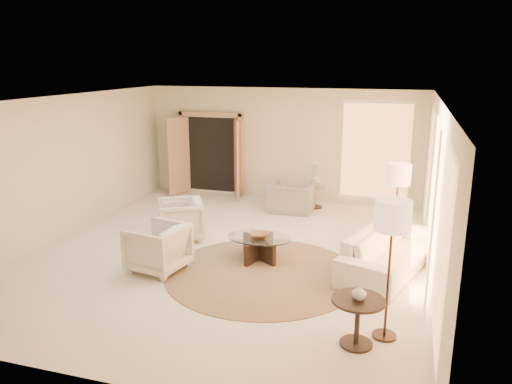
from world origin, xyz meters
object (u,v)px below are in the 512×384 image
(coffee_table, at_px, (259,245))
(floor_lamp_far, at_px, (393,222))
(accent_chair, at_px, (291,192))
(floor_lamp_near, at_px, (398,179))
(sofa, at_px, (390,251))
(armchair_left, at_px, (180,218))
(end_vase, at_px, (359,293))
(armchair_right, at_px, (158,245))
(side_vase, at_px, (315,180))
(end_table, at_px, (358,314))
(side_table, at_px, (315,194))
(bowl, at_px, (259,235))

(coffee_table, relative_size, floor_lamp_far, 0.80)
(accent_chair, xyz_separation_m, floor_lamp_near, (2.41, -2.28, 1.00))
(sofa, relative_size, floor_lamp_far, 1.33)
(armchair_left, height_order, floor_lamp_far, floor_lamp_far)
(coffee_table, bearing_deg, accent_chair, 92.41)
(sofa, bearing_deg, floor_lamp_far, -160.83)
(end_vase, bearing_deg, sofa, 83.36)
(coffee_table, bearing_deg, floor_lamp_far, -41.31)
(floor_lamp_near, bearing_deg, armchair_left, -177.78)
(accent_chair, relative_size, floor_lamp_near, 0.62)
(armchair_right, height_order, accent_chair, accent_chair)
(side_vase, bearing_deg, sofa, -60.51)
(floor_lamp_near, height_order, floor_lamp_far, floor_lamp_far)
(end_vase, bearing_deg, accent_chair, 111.37)
(armchair_right, distance_m, side_vase, 4.84)
(coffee_table, relative_size, side_vase, 5.37)
(floor_lamp_near, bearing_deg, armchair_right, -156.02)
(armchair_right, relative_size, end_table, 1.34)
(coffee_table, bearing_deg, end_table, -49.68)
(armchair_left, bearing_deg, side_table, 114.82)
(end_table, xyz_separation_m, floor_lamp_far, (0.33, 0.30, 1.13))
(side_vase, bearing_deg, accent_chair, -133.29)
(floor_lamp_far, height_order, bowl, floor_lamp_far)
(armchair_left, height_order, bowl, armchair_left)
(sofa, xyz_separation_m, floor_lamp_far, (0.04, -2.18, 1.20))
(sofa, height_order, armchair_right, armchair_right)
(accent_chair, distance_m, side_vase, 0.73)
(bowl, bearing_deg, floor_lamp_near, 17.93)
(sofa, distance_m, armchair_left, 4.07)
(armchair_left, relative_size, floor_lamp_far, 0.48)
(sofa, relative_size, armchair_left, 2.80)
(accent_chair, distance_m, end_table, 5.71)
(armchair_right, bearing_deg, side_table, 167.57)
(floor_lamp_near, bearing_deg, sofa, -94.05)
(armchair_right, height_order, side_vase, armchair_right)
(armchair_right, distance_m, side_table, 4.83)
(armchair_right, relative_size, bowl, 2.81)
(side_table, xyz_separation_m, end_vase, (1.61, -5.82, 0.38))
(accent_chair, distance_m, floor_lamp_far, 5.68)
(coffee_table, distance_m, side_vase, 3.56)
(coffee_table, xyz_separation_m, end_table, (1.96, -2.30, 0.16))
(bowl, bearing_deg, floor_lamp_far, -41.31)
(armchair_right, xyz_separation_m, side_table, (1.85, 4.46, -0.11))
(armchair_right, distance_m, floor_lamp_far, 4.09)
(floor_lamp_far, bearing_deg, sofa, 91.06)
(accent_chair, relative_size, side_table, 1.95)
(armchair_left, xyz_separation_m, coffee_table, (1.80, -0.58, -0.17))
(sofa, xyz_separation_m, side_vase, (-1.89, 3.35, 0.33))
(end_table, bearing_deg, floor_lamp_near, 83.84)
(accent_chair, bearing_deg, floor_lamp_far, 114.84)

